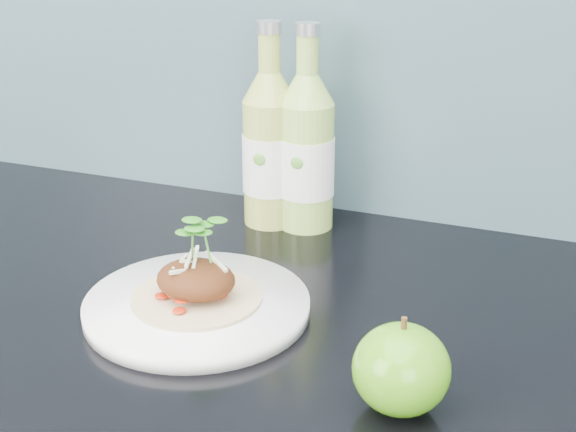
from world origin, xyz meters
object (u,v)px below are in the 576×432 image
(dinner_plate, at_px, (197,306))
(cider_bottle_right, at_px, (307,153))
(cider_bottle_left, at_px, (270,150))
(green_apple, at_px, (401,369))

(dinner_plate, distance_m, cider_bottle_right, 0.28)
(cider_bottle_right, bearing_deg, dinner_plate, -96.29)
(dinner_plate, relative_size, cider_bottle_right, 1.18)
(cider_bottle_left, bearing_deg, cider_bottle_right, -6.99)
(dinner_plate, bearing_deg, green_apple, -20.09)
(dinner_plate, distance_m, cider_bottle_left, 0.28)
(dinner_plate, xyz_separation_m, cider_bottle_right, (0.03, 0.27, 0.09))
(green_apple, relative_size, cider_bottle_left, 0.36)
(dinner_plate, height_order, cider_bottle_left, cider_bottle_left)
(dinner_plate, relative_size, cider_bottle_left, 1.18)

